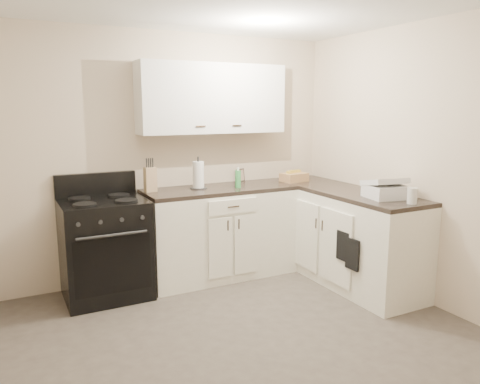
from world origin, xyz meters
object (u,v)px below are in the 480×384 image
knife_block (150,180)px  stove (105,249)px  paper_towel (198,175)px  countertop_grill (386,191)px  wicker_basket (294,177)px

knife_block → stove: bearing=-167.5°
stove → paper_towel: (0.97, 0.07, 0.62)m
knife_block → paper_towel: 0.49m
stove → countertop_grill: bearing=-27.2°
stove → countertop_grill: 2.63m
knife_block → paper_towel: paper_towel is taller
knife_block → wicker_basket: knife_block is taller
countertop_grill → knife_block: bearing=155.3°
knife_block → countertop_grill: 2.22m
paper_towel → countertop_grill: 1.82m
stove → countertop_grill: size_ratio=2.79×
wicker_basket → paper_towel: bearing=177.0°
stove → knife_block: size_ratio=3.84×
stove → countertop_grill: (2.29, -1.18, 0.54)m
wicker_basket → countertop_grill: bearing=-80.5°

